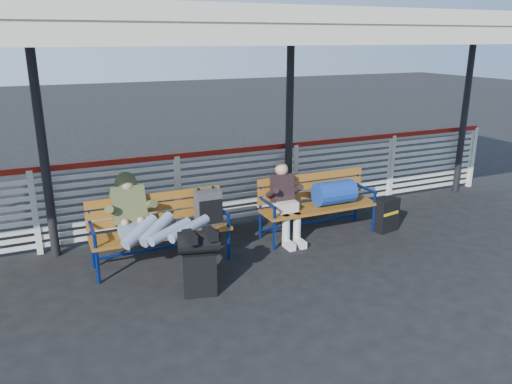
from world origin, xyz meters
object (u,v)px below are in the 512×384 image
bench_left (175,218)px  companion_person (286,202)px  luggage_stack (199,260)px  traveler_man (154,224)px  bench_right (326,196)px  suitcase_side (386,215)px

bench_left → companion_person: 1.64m
luggage_stack → traveler_man: (-0.35, 0.69, 0.26)m
bench_left → companion_person: size_ratio=1.57×
bench_right → traveler_man: traveler_man is taller
bench_left → traveler_man: size_ratio=1.10×
luggage_stack → bench_left: bearing=103.8°
companion_person → bench_right: bearing=0.3°
luggage_stack → bench_left: (0.01, 1.03, 0.17)m
companion_person → traveler_man: bearing=-170.2°
traveler_man → companion_person: 2.03m
suitcase_side → luggage_stack: bearing=-178.2°
suitcase_side → bench_left: bearing=163.8°
traveler_man → bench_right: bearing=7.4°
suitcase_side → companion_person: bearing=158.5°
luggage_stack → traveler_man: size_ratio=0.48×
bench_left → luggage_stack: bearing=-90.5°
bench_left → traveler_man: bearing=-135.9°
luggage_stack → bench_right: 2.56m
bench_left → bench_right: 2.33m
luggage_stack → companion_person: bearing=46.3°
bench_right → suitcase_side: size_ratio=3.44×
luggage_stack → bench_left: bench_left is taller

